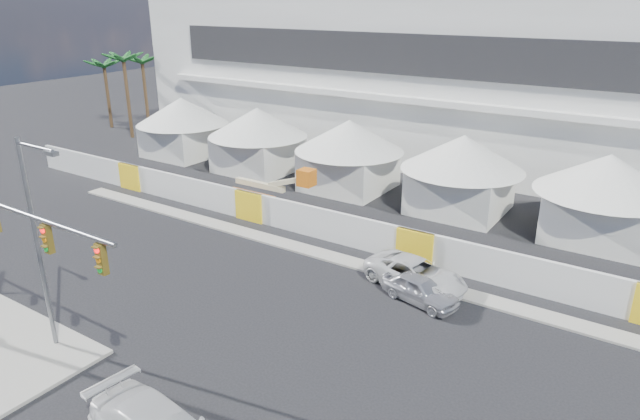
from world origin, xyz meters
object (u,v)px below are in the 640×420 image
Objects in this scene: boom_lift at (254,199)px; sedan_silver at (420,289)px; pickup_curb at (416,274)px; streetlight_median at (38,233)px.

sedan_silver is at bearing -19.30° from boom_lift.
pickup_curb is 0.60× the size of streetlight_median.
streetlight_median is at bearing 150.89° from sedan_silver.
sedan_silver is 0.45× the size of streetlight_median.
pickup_curb is at bearing 46.64° from sedan_silver.
streetlight_median reaches higher than pickup_curb.
sedan_silver is 15.56m from boom_lift.
boom_lift reaches higher than pickup_curb.
streetlight_median is at bearing -79.04° from boom_lift.
boom_lift is (-14.69, 5.10, 0.35)m from sedan_silver.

